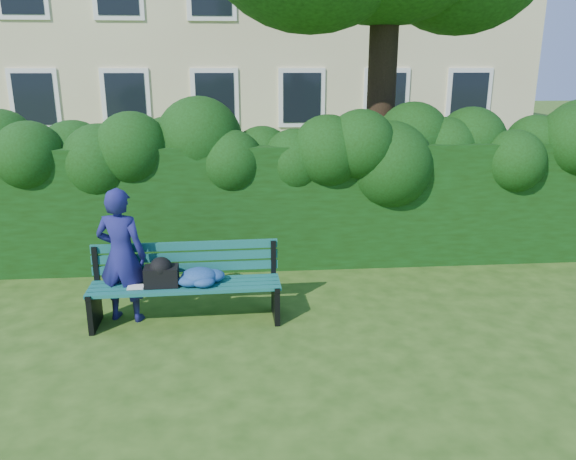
{
  "coord_description": "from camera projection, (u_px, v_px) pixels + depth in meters",
  "views": [
    {
      "loc": [
        -0.57,
        -5.94,
        2.89
      ],
      "look_at": [
        0.0,
        0.6,
        0.95
      ],
      "focal_mm": 35.0,
      "sensor_mm": 36.0,
      "label": 1
    }
  ],
  "objects": [
    {
      "name": "park_bench",
      "position": [
        185.0,
        280.0,
        6.47
      ],
      "size": [
        2.19,
        0.61,
        0.89
      ],
      "rotation": [
        0.0,
        0.0,
        0.03
      ],
      "color": "#0F4D3E",
      "rests_on": "ground"
    },
    {
      "name": "man_reading",
      "position": [
        122.0,
        255.0,
        6.42
      ],
      "size": [
        0.65,
        0.51,
        1.58
      ],
      "primitive_type": "imported",
      "rotation": [
        0.0,
        0.0,
        2.9
      ],
      "color": "navy",
      "rests_on": "ground"
    },
    {
      "name": "ground",
      "position": [
        292.0,
        322.0,
        6.54
      ],
      "size": [
        80.0,
        80.0,
        0.0
      ],
      "primitive_type": "plane",
      "color": "#2A4B14",
      "rests_on": "ground"
    },
    {
      "name": "hedge",
      "position": [
        279.0,
        203.0,
        8.39
      ],
      "size": [
        10.0,
        1.0,
        1.8
      ],
      "color": "black",
      "rests_on": "ground"
    }
  ]
}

